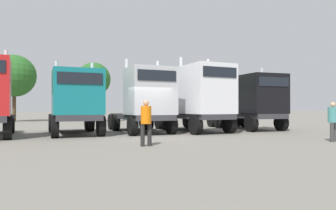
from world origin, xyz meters
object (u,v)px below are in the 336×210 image
semi_truck_teal (76,101)px  semi_truck_white (202,98)px  visitor_with_camera (333,119)px  visitor_in_hivis (146,119)px  semi_truck_black (255,102)px  semi_truck_silver (146,100)px

semi_truck_teal → semi_truck_white: semi_truck_white is taller
visitor_with_camera → visitor_in_hivis: bearing=54.2°
visitor_in_hivis → semi_truck_white: bearing=132.0°
semi_truck_white → semi_truck_black: (4.05, 0.65, -0.22)m
semi_truck_white → visitor_in_hivis: (-4.74, -5.21, -1.02)m
semi_truck_silver → visitor_with_camera: semi_truck_silver is taller
semi_truck_teal → visitor_with_camera: 12.34m
visitor_with_camera → semi_truck_black: bearing=-35.0°
semi_truck_silver → visitor_with_camera: 9.37m
semi_truck_silver → visitor_with_camera: bearing=40.2°
semi_truck_teal → semi_truck_silver: 3.78m
visitor_in_hivis → visitor_with_camera: (7.97, -1.06, -0.03)m
semi_truck_black → visitor_in_hivis: bearing=-57.3°
semi_truck_black → visitor_with_camera: size_ratio=3.73×
semi_truck_white → visitor_in_hivis: size_ratio=3.67×
semi_truck_black → visitor_with_camera: 7.01m
visitor_in_hivis → semi_truck_teal: bearing=-163.3°
semi_truck_black → visitor_with_camera: semi_truck_black is taller
semi_truck_silver → visitor_with_camera: (6.53, -6.66, -0.89)m
semi_truck_silver → semi_truck_black: semi_truck_silver is taller
semi_truck_silver → semi_truck_black: (7.35, 0.25, -0.06)m
visitor_in_hivis → visitor_with_camera: 8.04m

